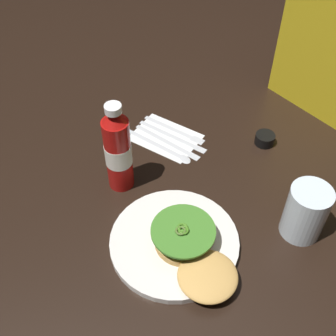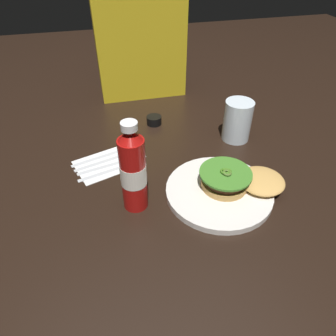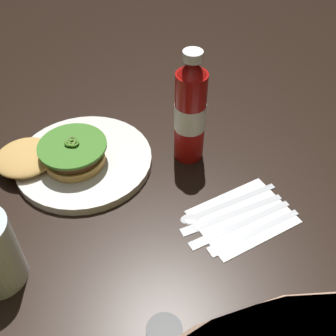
# 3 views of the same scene
# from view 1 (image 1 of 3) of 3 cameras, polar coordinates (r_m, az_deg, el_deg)

# --- Properties ---
(ground_plane) EXTENTS (3.00, 3.00, 0.00)m
(ground_plane) POSITION_cam_1_polar(r_m,az_deg,el_deg) (1.01, 5.96, -5.24)
(ground_plane) COLOR black
(dinner_plate) EXTENTS (0.28, 0.28, 0.02)m
(dinner_plate) POSITION_cam_1_polar(r_m,az_deg,el_deg) (0.94, 0.84, -9.75)
(dinner_plate) COLOR silver
(dinner_plate) RESTS_ON ground_plane
(burger_sandwich) EXTENTS (0.22, 0.15, 0.05)m
(burger_sandwich) POSITION_cam_1_polar(r_m,az_deg,el_deg) (0.90, 3.17, -10.83)
(burger_sandwich) COLOR tan
(burger_sandwich) RESTS_ON dinner_plate
(ketchup_bottle) EXTENTS (0.06, 0.06, 0.24)m
(ketchup_bottle) POSITION_cam_1_polar(r_m,az_deg,el_deg) (0.98, -6.64, 2.28)
(ketchup_bottle) COLOR #A7110E
(ketchup_bottle) RESTS_ON ground_plane
(water_glass) EXTENTS (0.09, 0.09, 0.13)m
(water_glass) POSITION_cam_1_polar(r_m,az_deg,el_deg) (0.96, 17.75, -5.57)
(water_glass) COLOR silver
(water_glass) RESTS_ON ground_plane
(condiment_cup) EXTENTS (0.05, 0.05, 0.03)m
(condiment_cup) POSITION_cam_1_polar(r_m,az_deg,el_deg) (1.17, 12.69, 3.78)
(condiment_cup) COLOR black
(condiment_cup) RESTS_ON ground_plane
(napkin) EXTENTS (0.20, 0.17, 0.00)m
(napkin) POSITION_cam_1_polar(r_m,az_deg,el_deg) (1.17, -0.32, 4.10)
(napkin) COLOR silver
(napkin) RESTS_ON ground_plane
(spoon_utensil) EXTENTS (0.20, 0.07, 0.00)m
(spoon_utensil) POSITION_cam_1_polar(r_m,az_deg,el_deg) (1.13, -0.11, 2.51)
(spoon_utensil) COLOR silver
(spoon_utensil) RESTS_ON napkin
(steak_knife) EXTENTS (0.21, 0.06, 0.00)m
(steak_knife) POSITION_cam_1_polar(r_m,az_deg,el_deg) (1.15, 0.38, 3.31)
(steak_knife) COLOR silver
(steak_knife) RESTS_ON napkin
(butter_knife) EXTENTS (0.21, 0.07, 0.00)m
(butter_knife) POSITION_cam_1_polar(r_m,az_deg,el_deg) (1.16, 1.10, 4.08)
(butter_knife) COLOR silver
(butter_knife) RESTS_ON napkin
(fork_utensil) EXTENTS (0.19, 0.07, 0.00)m
(fork_utensil) POSITION_cam_1_polar(r_m,az_deg,el_deg) (1.18, 1.44, 4.92)
(fork_utensil) COLOR silver
(fork_utensil) RESTS_ON napkin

